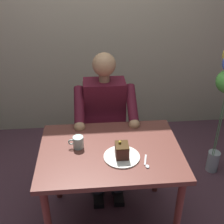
{
  "coord_description": "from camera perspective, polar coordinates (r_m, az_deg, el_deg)",
  "views": [
    {
      "loc": [
        0.13,
        1.63,
        1.97
      ],
      "look_at": [
        -0.02,
        -0.1,
        0.99
      ],
      "focal_mm": 45.67,
      "sensor_mm": 36.0,
      "label": 1
    }
  ],
  "objects": [
    {
      "name": "coffee_cup",
      "position": [
        2.05,
        -6.82,
        -5.99
      ],
      "size": [
        0.11,
        0.08,
        0.09
      ],
      "color": "#ABD0C6",
      "rests_on": "dining_table"
    },
    {
      "name": "dessert_spoon",
      "position": [
        1.93,
        6.92,
        -10.16
      ],
      "size": [
        0.04,
        0.14,
        0.01
      ],
      "color": "silver",
      "rests_on": "dining_table"
    },
    {
      "name": "dessert_plate",
      "position": [
        1.97,
        1.96,
        -8.94
      ],
      "size": [
        0.25,
        0.25,
        0.01
      ],
      "primitive_type": "cylinder",
      "color": "white",
      "rests_on": "dining_table"
    },
    {
      "name": "dining_table",
      "position": [
        2.1,
        -0.34,
        -9.56
      ],
      "size": [
        1.01,
        0.74,
        0.74
      ],
      "color": "brown",
      "rests_on": "ground"
    },
    {
      "name": "cake_slice",
      "position": [
        1.94,
        1.99,
        -7.68
      ],
      "size": [
        0.09,
        0.11,
        0.12
      ],
      "color": "#4C271C",
      "rests_on": "dessert_plate"
    },
    {
      "name": "cafe_rear_panel",
      "position": [
        3.24,
        -2.87,
        21.12
      ],
      "size": [
        6.4,
        0.12,
        3.0
      ],
      "primitive_type": "cube",
      "color": "#BEBA9B",
      "rests_on": "ground"
    },
    {
      "name": "chair",
      "position": [
        2.75,
        -1.55,
        -2.53
      ],
      "size": [
        0.42,
        0.42,
        0.92
      ],
      "color": "brown",
      "rests_on": "ground"
    },
    {
      "name": "ground_plane",
      "position": [
        2.56,
        -0.3,
        -20.82
      ],
      "size": [
        14.0,
        14.0,
        0.0
      ],
      "primitive_type": "plane",
      "color": "#593946"
    },
    {
      "name": "seated_person",
      "position": [
        2.52,
        -1.33,
        -1.81
      ],
      "size": [
        0.53,
        0.58,
        1.25
      ],
      "color": "#521322",
      "rests_on": "ground"
    }
  ]
}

